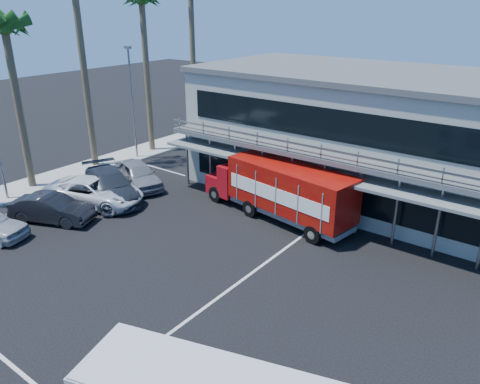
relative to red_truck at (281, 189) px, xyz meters
The scene contains 11 objects.
ground 8.77m from the red_truck, 89.91° to the right, with size 120.00×120.00×0.00m, color black.
building 7.29m from the red_truck, 64.57° to the left, with size 22.40×12.00×7.30m.
curb_strip 15.30m from the red_truck, behind, with size 3.00×32.00×0.16m, color #A5A399.
palm_c 17.59m from the red_truck, 159.39° to the right, with size 2.80×2.80×10.75m.
palm_e 17.71m from the red_truck, 163.32° to the left, with size 2.80×2.80×12.25m.
light_pole_far 14.66m from the red_truck, behind, with size 0.50×0.25×8.09m.
red_truck is the anchor object (origin of this frame).
parked_car_b 12.19m from the red_truck, 141.34° to the right, with size 1.55×4.45×1.47m, color black.
parked_car_c 10.73m from the red_truck, 152.57° to the right, with size 2.64×5.73×1.59m, color white.
parked_car_d 10.24m from the red_truck, 158.42° to the right, with size 2.36×5.82×1.69m, color #272C34.
parked_car_e 9.89m from the red_truck, behind, with size 1.90×4.72×1.61m, color gray.
Camera 1 is at (12.08, -11.00, 10.86)m, focal length 35.00 mm.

